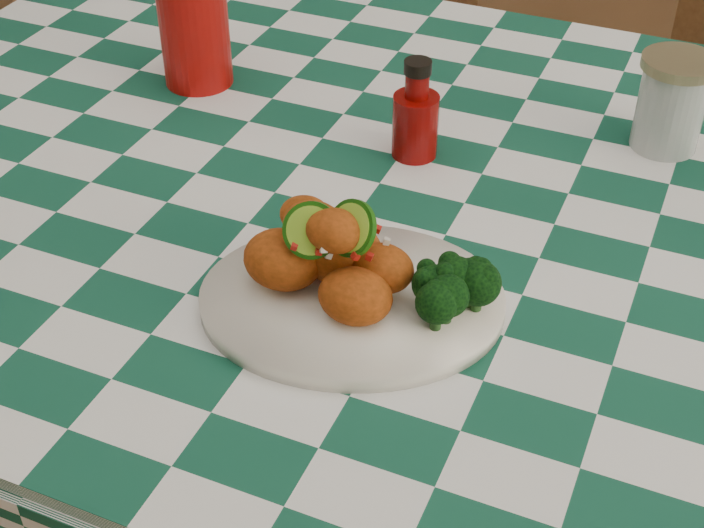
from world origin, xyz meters
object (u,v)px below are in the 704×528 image
at_px(red_tumbler, 194,27).
at_px(wooden_chair_left, 379,131).
at_px(dining_table, 444,439).
at_px(fried_chicken_pile, 339,252).
at_px(mason_jar, 671,103).
at_px(ketchup_bottle, 416,109).
at_px(plate, 352,301).

height_order(red_tumbler, wooden_chair_left, red_tumbler).
relative_size(dining_table, wooden_chair_left, 2.05).
bearing_deg(red_tumbler, dining_table, -17.81).
xyz_separation_m(fried_chicken_pile, red_tumbler, (-0.36, 0.35, 0.01)).
xyz_separation_m(red_tumbler, mason_jar, (0.60, 0.08, -0.02)).
xyz_separation_m(dining_table, mason_jar, (0.18, 0.21, 0.45)).
bearing_deg(ketchup_bottle, dining_table, -40.50).
height_order(ketchup_bottle, mason_jar, ketchup_bottle).
distance_m(red_tumbler, mason_jar, 0.61).
relative_size(red_tumbler, wooden_chair_left, 0.20).
bearing_deg(red_tumbler, wooden_chair_left, 86.36).
bearing_deg(fried_chicken_pile, wooden_chair_left, 109.35).
relative_size(ketchup_bottle, mason_jar, 1.06).
xyz_separation_m(fried_chicken_pile, ketchup_bottle, (-0.03, 0.29, -0.00)).
relative_size(dining_table, fried_chicken_pile, 11.20).
bearing_deg(plate, wooden_chair_left, 110.10).
height_order(fried_chicken_pile, mason_jar, mason_jar).
relative_size(dining_table, red_tumbler, 10.46).
bearing_deg(wooden_chair_left, dining_table, -81.00).
distance_m(ketchup_bottle, mason_jar, 0.30).
height_order(ketchup_bottle, wooden_chair_left, ketchup_bottle).
bearing_deg(dining_table, fried_chicken_pile, -105.18).
relative_size(mason_jar, wooden_chair_left, 0.14).
xyz_separation_m(fried_chicken_pile, mason_jar, (0.24, 0.43, -0.01)).
distance_m(plate, wooden_chair_left, 1.06).
bearing_deg(wooden_chair_left, red_tumbler, -113.02).
distance_m(dining_table, mason_jar, 0.53).
relative_size(red_tumbler, mason_jar, 1.37).
height_order(dining_table, mason_jar, mason_jar).
distance_m(red_tumbler, ketchup_bottle, 0.34).
xyz_separation_m(dining_table, wooden_chair_left, (-0.38, 0.71, 0.01)).
bearing_deg(wooden_chair_left, fried_chicken_pile, -90.03).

